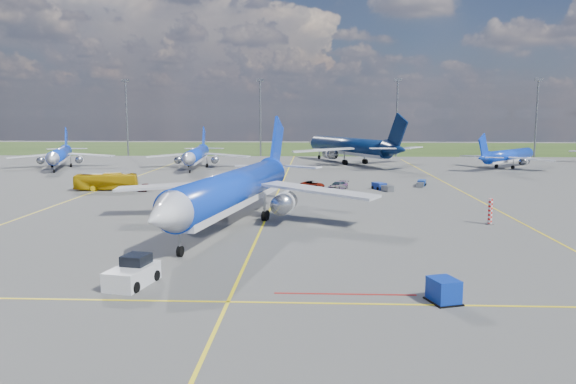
{
  "coord_description": "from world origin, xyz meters",
  "views": [
    {
      "loc": [
        5.71,
        -56.29,
        12.64
      ],
      "look_at": [
        2.92,
        5.21,
        4.0
      ],
      "focal_mm": 35.0,
      "sensor_mm": 36.0,
      "label": 1
    }
  ],
  "objects_px": {
    "bg_jet_nnw": "(197,168)",
    "baggage_tug_c": "(239,180)",
    "bg_jet_ne": "(508,168)",
    "service_car_a": "(145,187)",
    "apron_bus": "(106,182)",
    "bg_jet_n": "(348,163)",
    "main_airliner": "(235,224)",
    "baggage_tug_e": "(421,184)",
    "baggage_tug_w": "(382,187)",
    "pushback_tug": "(133,273)",
    "uld_container": "(444,290)",
    "warning_post": "(490,211)",
    "bg_jet_nw": "(61,168)",
    "service_car_c": "(338,185)",
    "service_car_b": "(313,184)"
  },
  "relations": [
    {
      "from": "apron_bus",
      "to": "bg_jet_ne",
      "type": "bearing_deg",
      "value": -72.63
    },
    {
      "from": "warning_post",
      "to": "pushback_tug",
      "type": "height_order",
      "value": "warning_post"
    },
    {
      "from": "service_car_c",
      "to": "main_airliner",
      "type": "bearing_deg",
      "value": -80.92
    },
    {
      "from": "pushback_tug",
      "to": "service_car_b",
      "type": "bearing_deg",
      "value": 88.56
    },
    {
      "from": "bg_jet_ne",
      "to": "service_car_a",
      "type": "bearing_deg",
      "value": 71.79
    },
    {
      "from": "pushback_tug",
      "to": "baggage_tug_e",
      "type": "distance_m",
      "value": 66.9
    },
    {
      "from": "bg_jet_nnw",
      "to": "baggage_tug_c",
      "type": "relative_size",
      "value": 7.83
    },
    {
      "from": "uld_container",
      "to": "service_car_c",
      "type": "distance_m",
      "value": 56.7
    },
    {
      "from": "bg_jet_ne",
      "to": "pushback_tug",
      "type": "bearing_deg",
      "value": 99.34
    },
    {
      "from": "bg_jet_nw",
      "to": "baggage_tug_c",
      "type": "bearing_deg",
      "value": -47.16
    },
    {
      "from": "main_airliner",
      "to": "baggage_tug_e",
      "type": "distance_m",
      "value": 45.11
    },
    {
      "from": "main_airliner",
      "to": "apron_bus",
      "type": "xyz_separation_m",
      "value": [
        -25.38,
        27.88,
        1.42
      ]
    },
    {
      "from": "pushback_tug",
      "to": "baggage_tug_e",
      "type": "bearing_deg",
      "value": 73.2
    },
    {
      "from": "bg_jet_nw",
      "to": "service_car_b",
      "type": "xyz_separation_m",
      "value": [
        58.91,
        -32.63,
        0.6
      ]
    },
    {
      "from": "baggage_tug_w",
      "to": "bg_jet_ne",
      "type": "bearing_deg",
      "value": 24.69
    },
    {
      "from": "main_airliner",
      "to": "pushback_tug",
      "type": "relative_size",
      "value": 6.96
    },
    {
      "from": "bg_jet_nnw",
      "to": "main_airliner",
      "type": "distance_m",
      "value": 68.52
    },
    {
      "from": "bg_jet_n",
      "to": "service_car_a",
      "type": "distance_m",
      "value": 64.46
    },
    {
      "from": "bg_jet_nnw",
      "to": "baggage_tug_e",
      "type": "height_order",
      "value": "bg_jet_nnw"
    },
    {
      "from": "service_car_c",
      "to": "baggage_tug_w",
      "type": "height_order",
      "value": "service_car_c"
    },
    {
      "from": "pushback_tug",
      "to": "service_car_a",
      "type": "bearing_deg",
      "value": 117.97
    },
    {
      "from": "bg_jet_n",
      "to": "apron_bus",
      "type": "xyz_separation_m",
      "value": [
        -43.34,
        -52.49,
        1.42
      ]
    },
    {
      "from": "uld_container",
      "to": "service_car_a",
      "type": "relative_size",
      "value": 0.59
    },
    {
      "from": "bg_jet_n",
      "to": "service_car_b",
      "type": "xyz_separation_m",
      "value": [
        -9.05,
        -48.16,
        0.6
      ]
    },
    {
      "from": "pushback_tug",
      "to": "apron_bus",
      "type": "distance_m",
      "value": 55.22
    },
    {
      "from": "warning_post",
      "to": "service_car_c",
      "type": "xyz_separation_m",
      "value": [
        -16.14,
        29.14,
        -0.82
      ]
    },
    {
      "from": "service_car_a",
      "to": "baggage_tug_w",
      "type": "height_order",
      "value": "service_car_a"
    },
    {
      "from": "bg_jet_nw",
      "to": "bg_jet_n",
      "type": "relative_size",
      "value": 0.71
    },
    {
      "from": "bg_jet_nnw",
      "to": "baggage_tug_w",
      "type": "distance_m",
      "value": 52.78
    },
    {
      "from": "bg_jet_ne",
      "to": "service_car_a",
      "type": "xyz_separation_m",
      "value": [
        -73.45,
        -42.61,
        0.59
      ]
    },
    {
      "from": "service_car_b",
      "to": "bg_jet_nw",
      "type": "bearing_deg",
      "value": 94.94
    },
    {
      "from": "bg_jet_ne",
      "to": "baggage_tug_c",
      "type": "bearing_deg",
      "value": 68.79
    },
    {
      "from": "main_airliner",
      "to": "bg_jet_ne",
      "type": "bearing_deg",
      "value": 62.68
    },
    {
      "from": "bg_jet_nw",
      "to": "bg_jet_nnw",
      "type": "distance_m",
      "value": 31.88
    },
    {
      "from": "bg_jet_ne",
      "to": "apron_bus",
      "type": "relative_size",
      "value": 3.06
    },
    {
      "from": "bg_jet_nnw",
      "to": "service_car_a",
      "type": "bearing_deg",
      "value": -95.36
    },
    {
      "from": "bg_jet_nnw",
      "to": "apron_bus",
      "type": "xyz_separation_m",
      "value": [
        -7.23,
        -38.2,
        1.42
      ]
    },
    {
      "from": "warning_post",
      "to": "bg_jet_ne",
      "type": "relative_size",
      "value": 0.1
    },
    {
      "from": "service_car_b",
      "to": "baggage_tug_w",
      "type": "distance_m",
      "value": 11.73
    },
    {
      "from": "warning_post",
      "to": "bg_jet_n",
      "type": "height_order",
      "value": "bg_jet_n"
    },
    {
      "from": "bg_jet_n",
      "to": "baggage_tug_w",
      "type": "bearing_deg",
      "value": 65.1
    },
    {
      "from": "bg_jet_ne",
      "to": "baggage_tug_w",
      "type": "relative_size",
      "value": 6.06
    },
    {
      "from": "bg_jet_nnw",
      "to": "uld_container",
      "type": "bearing_deg",
      "value": -73.06
    },
    {
      "from": "uld_container",
      "to": "main_airliner",
      "type": "bearing_deg",
      "value": 105.58
    },
    {
      "from": "uld_container",
      "to": "baggage_tug_c",
      "type": "height_order",
      "value": "uld_container"
    },
    {
      "from": "bg_jet_n",
      "to": "uld_container",
      "type": "distance_m",
      "value": 106.46
    },
    {
      "from": "bg_jet_nw",
      "to": "service_car_a",
      "type": "distance_m",
      "value": 48.71
    },
    {
      "from": "warning_post",
      "to": "uld_container",
      "type": "height_order",
      "value": "warning_post"
    },
    {
      "from": "warning_post",
      "to": "bg_jet_nw",
      "type": "height_order",
      "value": "bg_jet_nw"
    },
    {
      "from": "warning_post",
      "to": "uld_container",
      "type": "xyz_separation_m",
      "value": [
        -11.46,
        -27.36,
        -0.68
      ]
    }
  ]
}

